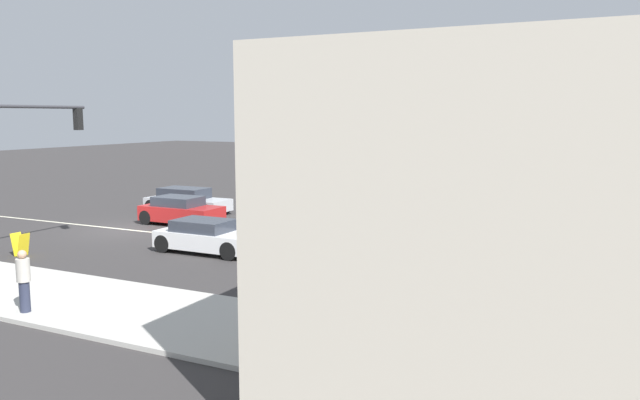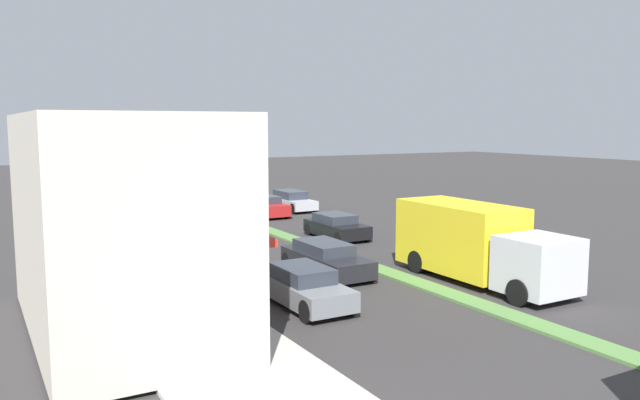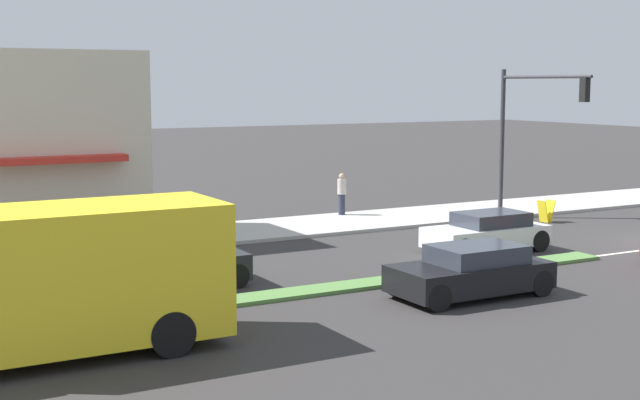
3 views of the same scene
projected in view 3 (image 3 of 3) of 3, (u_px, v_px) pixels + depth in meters
The scene contains 9 objects.
ground_plane at pixel (135, 316), 20.01m from camera, with size 160.00×160.00×0.00m, color #333030.
sidewalk_right at pixel (30, 250), 27.56m from camera, with size 4.00×73.00×0.12m, color #B2AFA8.
traffic_signal_main at pixel (528, 118), 32.99m from camera, with size 4.59×0.34×5.60m.
pedestrian at pixel (342, 193), 34.49m from camera, with size 0.34×0.34×1.62m.
warning_aframe_sign at pixel (546, 211), 33.41m from camera, with size 0.45×0.53×0.84m.
delivery_truck at pixel (42, 283), 16.74m from camera, with size 2.44×7.50×2.87m.
sedan_dark at pixel (157, 266), 22.45m from camera, with size 1.80×4.59×1.28m.
suv_black at pixel (471, 272), 21.77m from camera, with size 1.85×3.97×1.27m.
van_white at pixel (487, 232), 27.57m from camera, with size 1.76×3.85×1.23m.
Camera 3 is at (-19.07, 23.81, 5.19)m, focal length 50.00 mm.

